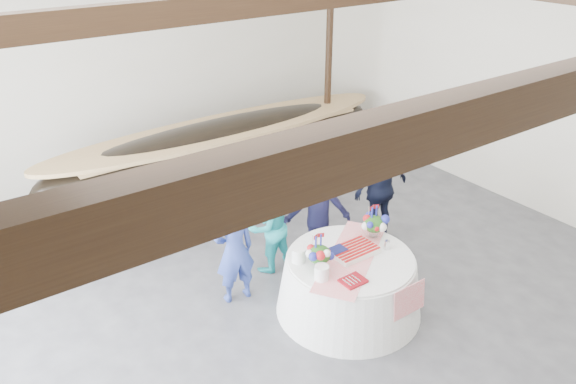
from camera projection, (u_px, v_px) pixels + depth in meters
floor at (318, 315)px, 7.51m from camera, size 10.00×12.00×0.01m
wall_back at (129, 59)px, 10.84m from camera, size 10.00×0.02×4.50m
wall_right at (564, 89)px, 9.08m from camera, size 0.02×12.00×4.50m
longboat_display at (224, 144)px, 10.67m from camera, size 7.08×1.42×1.33m
banquet_table at (349, 284)px, 7.44m from camera, size 1.94×1.94×0.83m
tabletop_items at (345, 245)px, 7.25m from camera, size 1.79×1.47×0.40m
guest_woman_blue at (235, 251)px, 7.50m from camera, size 0.60×0.43×1.55m
guest_woman_teal at (269, 226)px, 8.18m from camera, size 0.73×0.58×1.45m
guest_man_left at (318, 208)px, 8.47m from camera, size 1.23×1.02×1.65m
guest_man_right at (381, 187)px, 8.91m from camera, size 1.06×0.44×1.80m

